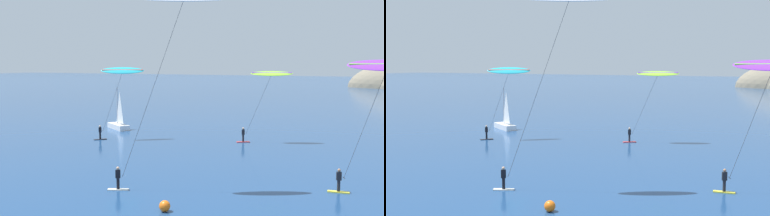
% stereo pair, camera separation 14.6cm
% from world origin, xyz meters
% --- Properties ---
extents(sailboat_near, '(5.46, 4.13, 5.70)m').
position_xyz_m(sailboat_near, '(-25.18, 36.53, 0.64)').
color(sailboat_near, white).
rests_on(sailboat_near, ground).
extents(kitesurfer_white, '(7.73, 4.44, 13.75)m').
position_xyz_m(kitesurfer_white, '(-2.87, 12.00, 12.33)').
color(kitesurfer_white, silver).
rests_on(kitesurfer_white, ground).
extents(kitesurfer_lime, '(6.04, 3.28, 8.21)m').
position_xyz_m(kitesurfer_lime, '(-3.14, 34.64, 7.18)').
color(kitesurfer_lime, red).
rests_on(kitesurfer_lime, ground).
extents(kitesurfer_cyan, '(5.15, 4.32, 8.63)m').
position_xyz_m(kitesurfer_cyan, '(-19.64, 29.36, 7.46)').
color(kitesurfer_cyan, '#2D2D33').
rests_on(kitesurfer_cyan, ground).
extents(marker_buoy, '(0.70, 0.70, 0.70)m').
position_xyz_m(marker_buoy, '(-1.23, 7.15, 0.35)').
color(marker_buoy, orange).
rests_on(marker_buoy, ground).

